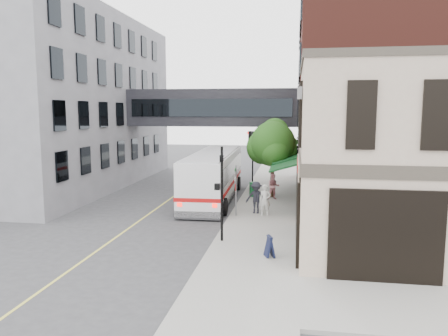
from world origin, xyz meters
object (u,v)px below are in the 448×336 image
(pedestrian_a, at_px, (265,200))
(pedestrian_c, at_px, (256,197))
(newspaper_box, at_px, (254,189))
(bus, at_px, (214,174))
(pedestrian_b, at_px, (273,186))
(sandwich_board, at_px, (270,246))

(pedestrian_a, height_order, pedestrian_c, pedestrian_c)
(newspaper_box, bearing_deg, pedestrian_a, -102.51)
(bus, xyz_separation_m, pedestrian_a, (3.95, -4.65, -0.79))
(pedestrian_b, xyz_separation_m, pedestrian_c, (-0.82, -4.40, 0.08))
(pedestrian_a, bearing_deg, pedestrian_c, 135.14)
(pedestrian_a, xyz_separation_m, sandwich_board, (0.70, -7.30, -0.47))
(pedestrian_c, xyz_separation_m, sandwich_board, (1.27, -7.79, -0.51))
(bus, height_order, pedestrian_a, bus)
(pedestrian_a, xyz_separation_m, newspaper_box, (-1.19, 5.61, -0.41))
(bus, xyz_separation_m, pedestrian_c, (3.37, -4.16, -0.75))
(bus, bearing_deg, newspaper_box, 19.38)
(pedestrian_c, bearing_deg, newspaper_box, 101.97)
(pedestrian_b, bearing_deg, bus, 177.78)
(pedestrian_c, height_order, newspaper_box, pedestrian_c)
(bus, bearing_deg, pedestrian_a, -49.65)
(pedestrian_b, height_order, pedestrian_c, pedestrian_c)
(pedestrian_a, relative_size, sandwich_board, 2.03)
(bus, xyz_separation_m, sandwich_board, (4.65, -11.95, -1.26))
(bus, height_order, newspaper_box, bus)
(pedestrian_a, distance_m, pedestrian_c, 0.75)
(pedestrian_a, height_order, pedestrian_b, pedestrian_a)
(pedestrian_c, height_order, sandwich_board, pedestrian_c)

